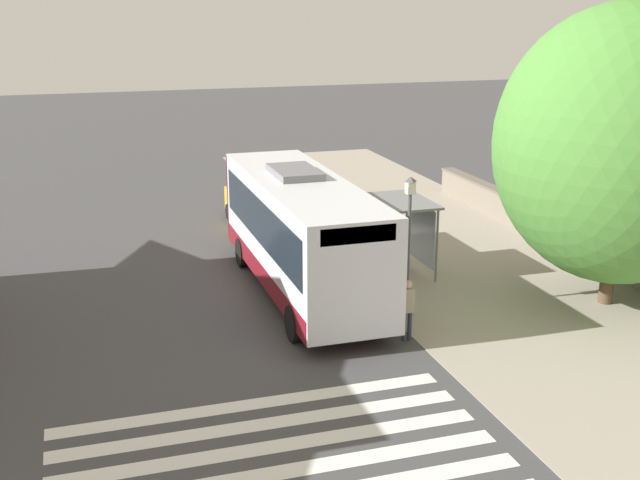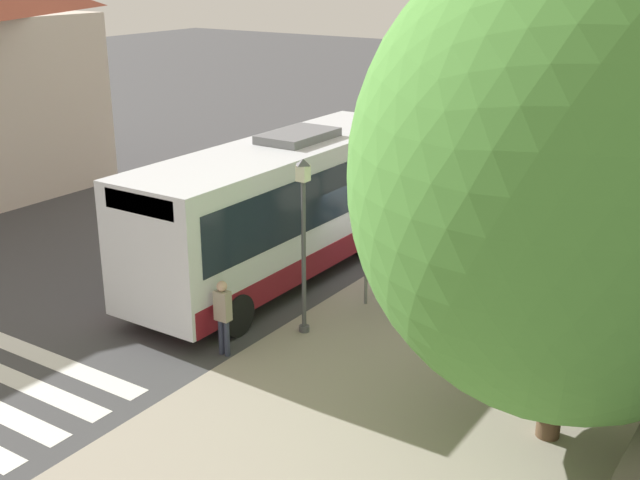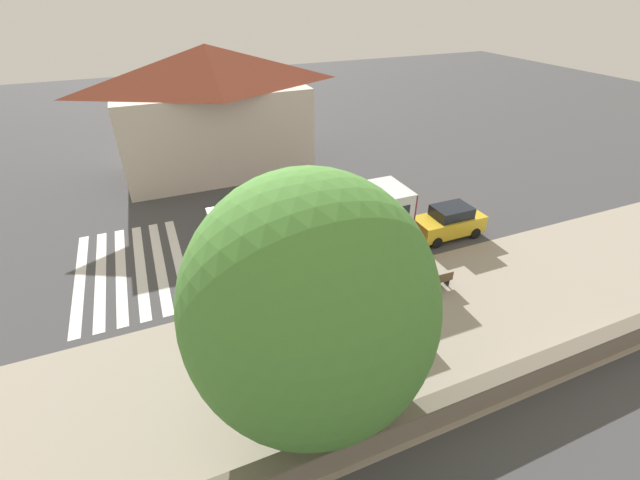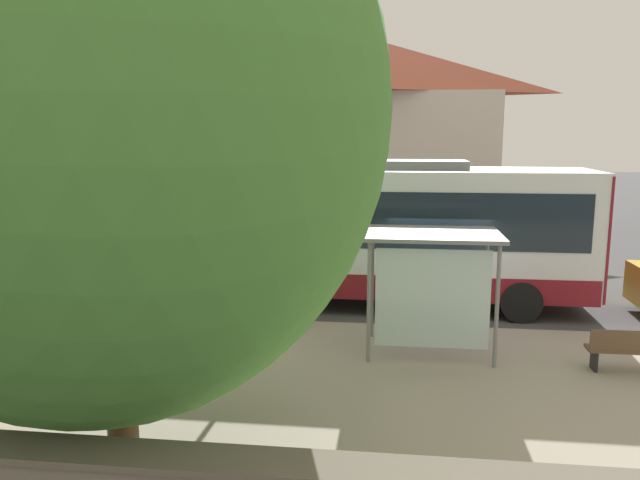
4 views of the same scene
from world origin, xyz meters
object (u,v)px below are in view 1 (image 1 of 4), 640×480
(bus_shelter, at_px, (405,212))
(shade_tree, at_px, (622,145))
(bus, at_px, (302,232))
(bench, at_px, (379,229))
(street_lamp_near, at_px, (409,233))
(pedestrian, at_px, (407,305))
(parked_car_behind_bus, at_px, (256,204))

(bus_shelter, xyz_separation_m, shade_tree, (-4.74, 4.47, 2.71))
(bus, height_order, shade_tree, shade_tree)
(bench, xyz_separation_m, street_lamp_near, (1.90, 7.10, 1.95))
(pedestrian, xyz_separation_m, bench, (-2.71, -8.96, -0.54))
(shade_tree, distance_m, parked_car_behind_bus, 14.82)
(parked_car_behind_bus, bearing_deg, street_lamp_near, 100.90)
(street_lamp_near, height_order, shade_tree, shade_tree)
(street_lamp_near, bearing_deg, pedestrian, 66.66)
(bench, height_order, shade_tree, shade_tree)
(parked_car_behind_bus, bearing_deg, bench, 137.95)
(pedestrian, bearing_deg, bus, -69.65)
(bus, height_order, parked_car_behind_bus, bus)
(bench, distance_m, street_lamp_near, 7.60)
(bus, xyz_separation_m, street_lamp_near, (-2.45, 2.57, 0.46))
(bus_shelter, height_order, bench, bus_shelter)
(pedestrian, distance_m, bench, 9.38)
(bus_shelter, height_order, pedestrian, bus_shelter)
(bus, distance_m, bus_shelter, 3.86)
(bus_shelter, relative_size, pedestrian, 1.60)
(pedestrian, bearing_deg, shade_tree, -173.58)
(bus_shelter, distance_m, pedestrian, 5.76)
(pedestrian, relative_size, parked_car_behind_bus, 0.42)
(bench, xyz_separation_m, shade_tree, (-4.16, 8.19, 4.36))
(street_lamp_near, height_order, parked_car_behind_bus, street_lamp_near)
(bus_shelter, distance_m, street_lamp_near, 3.64)
(bus_shelter, relative_size, street_lamp_near, 0.67)
(bus, distance_m, shade_tree, 9.70)
(bus, xyz_separation_m, shade_tree, (-8.51, 3.66, 2.86))
(bus_shelter, xyz_separation_m, pedestrian, (2.13, 5.24, -1.11))
(shade_tree, bearing_deg, parked_car_behind_bus, -55.39)
(bus, distance_m, pedestrian, 4.82)
(bench, bearing_deg, street_lamp_near, 74.99)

